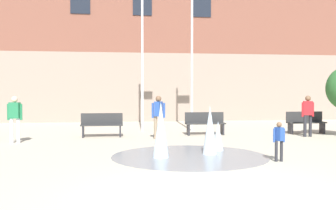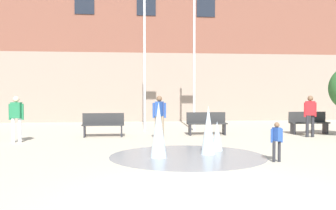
{
  "view_description": "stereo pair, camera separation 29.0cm",
  "coord_description": "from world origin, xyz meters",
  "px_view_note": "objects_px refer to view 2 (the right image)",
  "views": [
    {
      "loc": [
        -1.69,
        -6.15,
        1.74
      ],
      "look_at": [
        0.1,
        6.68,
        1.3
      ],
      "focal_mm": 42.0,
      "sensor_mm": 36.0,
      "label": 1
    },
    {
      "loc": [
        -1.41,
        -6.19,
        1.74
      ],
      "look_at": [
        0.1,
        6.68,
        1.3
      ],
      "focal_mm": 42.0,
      "sensor_mm": 36.0,
      "label": 2
    }
  ],
  "objects_px": {
    "flagpole_left": "(145,38)",
    "adult_near_bench": "(159,114)",
    "teen_by_trashcan": "(16,115)",
    "park_bench_near_trashcan": "(207,123)",
    "flagpole_right": "(195,42)",
    "park_bench_center": "(103,124)",
    "adult_in_red": "(310,113)",
    "park_bench_far_right": "(309,122)",
    "child_running": "(277,139)"
  },
  "relations": [
    {
      "from": "park_bench_far_right",
      "to": "flagpole_right",
      "type": "bearing_deg",
      "value": 157.5
    },
    {
      "from": "park_bench_far_right",
      "to": "park_bench_near_trashcan",
      "type": "bearing_deg",
      "value": 178.67
    },
    {
      "from": "adult_in_red",
      "to": "flagpole_left",
      "type": "bearing_deg",
      "value": -7.22
    },
    {
      "from": "flagpole_right",
      "to": "adult_in_red",
      "type": "bearing_deg",
      "value": -36.68
    },
    {
      "from": "park_bench_center",
      "to": "adult_in_red",
      "type": "height_order",
      "value": "adult_in_red"
    },
    {
      "from": "child_running",
      "to": "flagpole_left",
      "type": "height_order",
      "value": "flagpole_left"
    },
    {
      "from": "park_bench_center",
      "to": "park_bench_near_trashcan",
      "type": "distance_m",
      "value": 4.1
    },
    {
      "from": "adult_in_red",
      "to": "park_bench_center",
      "type": "bearing_deg",
      "value": 10.9
    },
    {
      "from": "park_bench_center",
      "to": "adult_in_red",
      "type": "xyz_separation_m",
      "value": [
        7.87,
        -1.02,
        0.45
      ]
    },
    {
      "from": "teen_by_trashcan",
      "to": "flagpole_left",
      "type": "relative_size",
      "value": 0.21
    },
    {
      "from": "flagpole_right",
      "to": "adult_near_bench",
      "type": "bearing_deg",
      "value": -123.13
    },
    {
      "from": "adult_near_bench",
      "to": "child_running",
      "type": "relative_size",
      "value": 1.61
    },
    {
      "from": "flagpole_left",
      "to": "adult_near_bench",
      "type": "bearing_deg",
      "value": -83.05
    },
    {
      "from": "adult_near_bench",
      "to": "child_running",
      "type": "bearing_deg",
      "value": 56.52
    },
    {
      "from": "teen_by_trashcan",
      "to": "flagpole_left",
      "type": "bearing_deg",
      "value": 48.18
    },
    {
      "from": "park_bench_far_right",
      "to": "adult_in_red",
      "type": "relative_size",
      "value": 1.01
    },
    {
      "from": "park_bench_center",
      "to": "child_running",
      "type": "xyz_separation_m",
      "value": [
        4.52,
        -5.99,
        0.1
      ]
    },
    {
      "from": "adult_in_red",
      "to": "flagpole_right",
      "type": "bearing_deg",
      "value": -18.37
    },
    {
      "from": "park_bench_center",
      "to": "park_bench_far_right",
      "type": "xyz_separation_m",
      "value": [
        8.36,
        0.08,
        0.0
      ]
    },
    {
      "from": "park_bench_far_right",
      "to": "teen_by_trashcan",
      "type": "bearing_deg",
      "value": -172.42
    },
    {
      "from": "park_bench_far_right",
      "to": "flagpole_left",
      "type": "distance_m",
      "value": 7.76
    },
    {
      "from": "park_bench_far_right",
      "to": "child_running",
      "type": "height_order",
      "value": "child_running"
    },
    {
      "from": "flagpole_left",
      "to": "flagpole_right",
      "type": "distance_m",
      "value": 2.21
    },
    {
      "from": "teen_by_trashcan",
      "to": "flagpole_right",
      "type": "distance_m",
      "value": 8.15
    },
    {
      "from": "park_bench_far_right",
      "to": "adult_near_bench",
      "type": "xyz_separation_m",
      "value": [
        -6.28,
        -1.01,
        0.45
      ]
    },
    {
      "from": "flagpole_right",
      "to": "park_bench_center",
      "type": "bearing_deg",
      "value": -154.16
    },
    {
      "from": "adult_near_bench",
      "to": "flagpole_left",
      "type": "bearing_deg",
      "value": -142.25
    },
    {
      "from": "park_bench_far_right",
      "to": "adult_near_bench",
      "type": "bearing_deg",
      "value": -170.84
    },
    {
      "from": "park_bench_near_trashcan",
      "to": "adult_near_bench",
      "type": "height_order",
      "value": "adult_near_bench"
    },
    {
      "from": "child_running",
      "to": "flagpole_left",
      "type": "relative_size",
      "value": 0.13
    },
    {
      "from": "park_bench_center",
      "to": "adult_in_red",
      "type": "relative_size",
      "value": 1.01
    },
    {
      "from": "child_running",
      "to": "flagpole_right",
      "type": "relative_size",
      "value": 0.13
    },
    {
      "from": "flagpole_left",
      "to": "flagpole_right",
      "type": "height_order",
      "value": "flagpole_left"
    },
    {
      "from": "teen_by_trashcan",
      "to": "adult_near_bench",
      "type": "relative_size",
      "value": 1.0
    },
    {
      "from": "child_running",
      "to": "flagpole_left",
      "type": "bearing_deg",
      "value": -2.77
    },
    {
      "from": "flagpole_left",
      "to": "adult_in_red",
      "type": "bearing_deg",
      "value": -25.52
    },
    {
      "from": "park_bench_center",
      "to": "teen_by_trashcan",
      "type": "relative_size",
      "value": 1.01
    },
    {
      "from": "park_bench_near_trashcan",
      "to": "flagpole_left",
      "type": "distance_m",
      "value": 4.64
    },
    {
      "from": "park_bench_far_right",
      "to": "adult_in_red",
      "type": "distance_m",
      "value": 1.28
    },
    {
      "from": "park_bench_center",
      "to": "adult_near_bench",
      "type": "bearing_deg",
      "value": -24.19
    },
    {
      "from": "park_bench_center",
      "to": "flagpole_left",
      "type": "distance_m",
      "value": 4.43
    },
    {
      "from": "park_bench_center",
      "to": "flagpole_right",
      "type": "xyz_separation_m",
      "value": [
        3.94,
        1.91,
        3.47
      ]
    },
    {
      "from": "park_bench_near_trashcan",
      "to": "teen_by_trashcan",
      "type": "bearing_deg",
      "value": -167.12
    },
    {
      "from": "adult_near_bench",
      "to": "flagpole_right",
      "type": "xyz_separation_m",
      "value": [
        1.86,
        2.84,
        3.02
      ]
    },
    {
      "from": "park_bench_far_right",
      "to": "adult_in_red",
      "type": "bearing_deg",
      "value": -113.88
    },
    {
      "from": "park_bench_center",
      "to": "flagpole_left",
      "type": "xyz_separation_m",
      "value": [
        1.74,
        1.91,
        3.6
      ]
    },
    {
      "from": "park_bench_center",
      "to": "flagpole_left",
      "type": "height_order",
      "value": "flagpole_left"
    },
    {
      "from": "teen_by_trashcan",
      "to": "adult_near_bench",
      "type": "height_order",
      "value": "same"
    },
    {
      "from": "adult_near_bench",
      "to": "child_running",
      "type": "height_order",
      "value": "adult_near_bench"
    },
    {
      "from": "park_bench_near_trashcan",
      "to": "teen_by_trashcan",
      "type": "distance_m",
      "value": 7.16
    }
  ]
}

